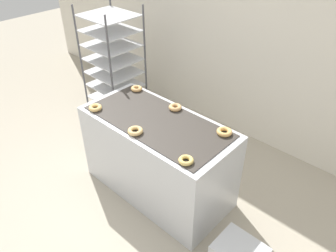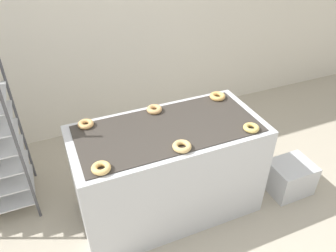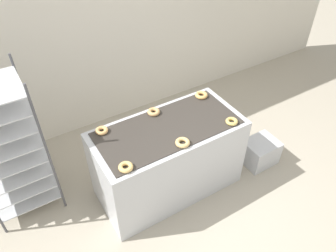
% 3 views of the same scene
% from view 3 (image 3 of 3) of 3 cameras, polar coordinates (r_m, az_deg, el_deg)
% --- Properties ---
extents(ground_plane, '(14.00, 14.00, 0.00)m').
position_cam_3_polar(ground_plane, '(3.51, 5.46, -16.95)').
color(ground_plane, '#B2A893').
extents(wall_back, '(8.00, 0.05, 2.80)m').
position_cam_3_polar(wall_back, '(4.07, -11.68, 17.48)').
color(wall_back, silver).
rests_on(wall_back, ground_plane).
extents(fryer_machine, '(1.51, 0.73, 0.88)m').
position_cam_3_polar(fryer_machine, '(3.47, 0.01, -5.76)').
color(fryer_machine, silver).
rests_on(fryer_machine, ground_plane).
extents(baking_rack_cart, '(0.63, 0.58, 1.56)m').
position_cam_3_polar(baking_rack_cart, '(3.43, -26.17, -3.41)').
color(baking_rack_cart, '#4C4C51').
rests_on(baking_rack_cart, ground_plane).
extents(glaze_bin, '(0.39, 0.32, 0.31)m').
position_cam_3_polar(glaze_bin, '(4.09, 15.71, -4.36)').
color(glaze_bin, silver).
rests_on(glaze_bin, ground_plane).
extents(donut_near_left, '(0.13, 0.13, 0.04)m').
position_cam_3_polar(donut_near_left, '(2.80, -7.37, -7.10)').
color(donut_near_left, '#E7B96B').
rests_on(donut_near_left, fryer_machine).
extents(donut_near_center, '(0.14, 0.14, 0.04)m').
position_cam_3_polar(donut_near_center, '(2.98, 2.55, -2.90)').
color(donut_near_center, '#E0B871').
rests_on(donut_near_center, fryer_machine).
extents(donut_near_right, '(0.12, 0.12, 0.04)m').
position_cam_3_polar(donut_near_right, '(3.27, 11.03, 0.80)').
color(donut_near_right, '#DFBD63').
rests_on(donut_near_right, fryer_machine).
extents(donut_far_left, '(0.12, 0.12, 0.04)m').
position_cam_3_polar(donut_far_left, '(3.17, -11.46, -0.78)').
color(donut_far_left, '#E2AA66').
rests_on(donut_far_left, fryer_machine).
extents(donut_far_center, '(0.13, 0.13, 0.04)m').
position_cam_3_polar(donut_far_center, '(3.33, -2.53, 2.49)').
color(donut_far_center, tan).
rests_on(donut_far_center, fryer_machine).
extents(donut_far_right, '(0.14, 0.14, 0.04)m').
position_cam_3_polar(donut_far_right, '(3.58, 5.82, 5.38)').
color(donut_far_right, '#EDB262').
rests_on(donut_far_right, fryer_machine).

